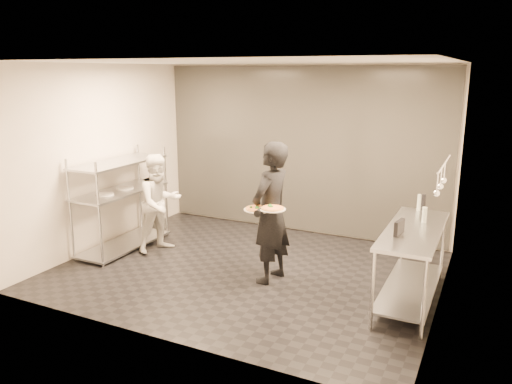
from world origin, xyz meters
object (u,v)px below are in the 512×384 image
at_px(pizza_plate_near, 258,209).
at_px(bottle_dark, 423,203).
at_px(bottle_green, 419,203).
at_px(pos_monitor, 399,227).
at_px(waiter, 271,213).
at_px(chef, 160,203).
at_px(pass_rack, 121,200).
at_px(bottle_clear, 424,215).
at_px(pizza_plate_far, 272,208).
at_px(salad_plate, 274,176).
at_px(prep_counter, 412,252).

xyz_separation_m(pizza_plate_near, bottle_dark, (1.85, 1.10, 0.03)).
relative_size(pizza_plate_near, bottle_green, 1.63).
bearing_deg(bottle_green, pos_monitor, -92.79).
height_order(waiter, chef, waiter).
relative_size(pass_rack, pos_monitor, 7.01).
relative_size(pass_rack, waiter, 0.87).
bearing_deg(bottle_clear, pizza_plate_far, -159.78).
bearing_deg(bottle_green, chef, -170.04).
bearing_deg(bottle_dark, chef, -170.16).
bearing_deg(bottle_dark, salad_plate, -160.21).
xyz_separation_m(pass_rack, chef, (0.60, 0.16, -0.02)).
height_order(pass_rack, salad_plate, pass_rack).
distance_m(waiter, bottle_green, 1.94).
relative_size(prep_counter, salad_plate, 6.97).
bearing_deg(bottle_green, bottle_clear, -75.86).
distance_m(prep_counter, salad_plate, 1.99).
bearing_deg(salad_plate, pos_monitor, -14.75).
distance_m(pos_monitor, bottle_dark, 1.12).
height_order(chef, bottle_dark, chef).
bearing_deg(chef, waiter, -76.97).
bearing_deg(salad_plate, pizza_plate_far, -67.62).
bearing_deg(waiter, pass_rack, -84.71).
bearing_deg(salad_plate, waiter, -72.71).
height_order(salad_plate, bottle_clear, salad_plate).
height_order(waiter, pos_monitor, waiter).
height_order(bottle_green, bottle_clear, bottle_green).
height_order(pizza_plate_near, pos_monitor, pos_monitor).
bearing_deg(bottle_clear, bottle_dark, 99.28).
bearing_deg(bottle_green, pizza_plate_far, -143.70).
xyz_separation_m(prep_counter, bottle_green, (-0.07, 0.80, 0.40)).
bearing_deg(bottle_dark, bottle_green, 180.00).
xyz_separation_m(bottle_green, bottle_clear, (0.13, -0.53, -0.01)).
relative_size(bottle_green, bottle_clear, 1.12).
distance_m(bottle_green, bottle_dark, 0.05).
xyz_separation_m(pizza_plate_far, bottle_dark, (1.62, 1.16, -0.02)).
bearing_deg(pass_rack, pos_monitor, -4.19).
xyz_separation_m(pass_rack, salad_plate, (2.49, 0.15, 0.58)).
relative_size(pizza_plate_near, pizza_plate_far, 1.08).
bearing_deg(pos_monitor, pass_rack, -175.29).
xyz_separation_m(prep_counter, bottle_clear, (0.07, 0.27, 0.39)).
bearing_deg(pizza_plate_far, bottle_green, 36.30).
distance_m(salad_plate, pos_monitor, 1.82).
distance_m(pos_monitor, bottle_green, 1.11).
height_order(pos_monitor, bottle_green, bottle_green).
bearing_deg(bottle_clear, pizza_plate_near, -163.37).
distance_m(pass_rack, bottle_dark, 4.39).
xyz_separation_m(waiter, pizza_plate_near, (-0.11, -0.16, 0.08)).
xyz_separation_m(chef, bottle_clear, (3.80, 0.12, 0.27)).
bearing_deg(bottle_clear, waiter, -167.16).
bearing_deg(bottle_green, pizza_plate_near, -148.47).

